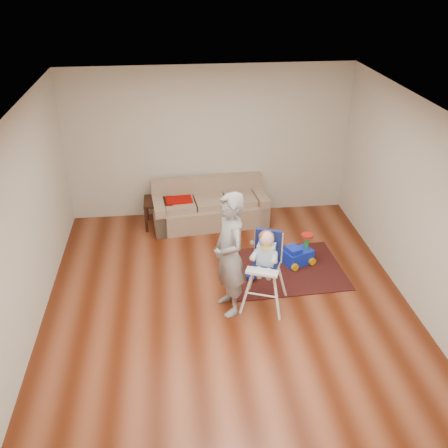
{
  "coord_description": "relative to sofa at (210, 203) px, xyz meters",
  "views": [
    {
      "loc": [
        -0.68,
        -5.6,
        4.3
      ],
      "look_at": [
        0.0,
        0.4,
        1.0
      ],
      "focal_mm": 40.0,
      "sensor_mm": 36.0,
      "label": 1
    }
  ],
  "objects": [
    {
      "name": "room_envelope",
      "position": [
        0.04,
        -1.77,
        1.49
      ],
      "size": [
        5.04,
        5.52,
        2.72
      ],
      "color": "beige",
      "rests_on": "ground"
    },
    {
      "name": "side_table",
      "position": [
        -0.9,
        0.02,
        -0.14
      ],
      "size": [
        0.5,
        0.5,
        0.5
      ],
      "primitive_type": null,
      "color": "black",
      "rests_on": "ground"
    },
    {
      "name": "sofa",
      "position": [
        0.0,
        0.0,
        0.0
      ],
      "size": [
        2.06,
        1.0,
        0.77
      ],
      "rotation": [
        0.0,
        0.0,
        0.1
      ],
      "color": "tan",
      "rests_on": "ground"
    },
    {
      "name": "area_rug",
      "position": [
        0.96,
        -1.65,
        -0.38
      ],
      "size": [
        1.9,
        1.46,
        0.01
      ],
      "primitive_type": "cube",
      "rotation": [
        0.0,
        0.0,
        0.05
      ],
      "color": "black",
      "rests_on": "ground"
    },
    {
      "name": "high_chair",
      "position": [
        0.53,
        -2.46,
        0.18
      ],
      "size": [
        0.7,
        0.7,
        1.17
      ],
      "rotation": [
        0.0,
        0.0,
        -0.37
      ],
      "color": "white",
      "rests_on": "ground"
    },
    {
      "name": "toy_ball",
      "position": [
        0.45,
        -1.87,
        -0.29
      ],
      "size": [
        0.16,
        0.16,
        0.16
      ],
      "primitive_type": "sphere",
      "color": "#1431E8",
      "rests_on": "area_rug"
    },
    {
      "name": "ride_on_toy",
      "position": [
        1.25,
        -1.5,
        -0.13
      ],
      "size": [
        0.52,
        0.45,
        0.48
      ],
      "primitive_type": null,
      "rotation": [
        0.0,
        0.0,
        0.39
      ],
      "color": "#1431E8",
      "rests_on": "area_rug"
    },
    {
      "name": "ground",
      "position": [
        0.04,
        -2.3,
        -0.39
      ],
      "size": [
        5.5,
        5.5,
        0.0
      ],
      "primitive_type": "plane",
      "color": "#521E0C",
      "rests_on": "ground"
    },
    {
      "name": "adult",
      "position": [
        0.04,
        -2.49,
        0.48
      ],
      "size": [
        0.56,
        0.71,
        1.73
      ],
      "primitive_type": "imported",
      "rotation": [
        0.0,
        0.0,
        -1.32
      ],
      "color": "gray",
      "rests_on": "ground"
    }
  ]
}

